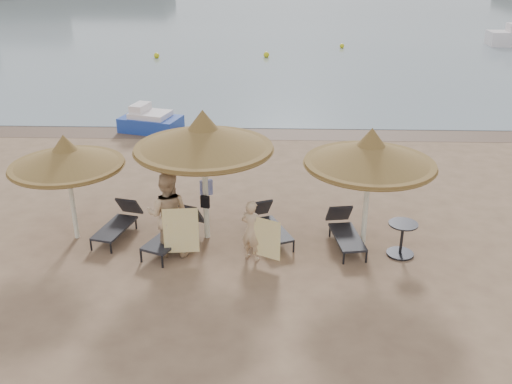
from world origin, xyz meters
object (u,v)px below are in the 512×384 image
lounger_far_right (345,230)px  person_right (252,226)px  side_table (402,240)px  pedal_boat (150,121)px  lounger_near_left (176,230)px  palapa_right (370,154)px  palapa_left (66,157)px  palapa_center (203,138)px  lounger_near_right (268,224)px  person_left (167,208)px  lounger_far_left (119,222)px

lounger_far_right → person_right: (-2.25, -0.82, 0.51)m
side_table → person_right: size_ratio=0.48×
lounger_far_right → pedal_boat: (-6.61, 8.86, 0.03)m
lounger_near_left → person_right: 2.03m
palapa_right → person_right: size_ratio=1.76×
palapa_left → palapa_center: palapa_center is taller
palapa_left → lounger_near_right: bearing=2.7°
lounger_far_right → lounger_near_left: bearing=174.3°
palapa_center → pedal_boat: 9.49m
palapa_right → side_table: (0.84, -0.36, -2.02)m
palapa_right → person_left: bearing=-174.4°
lounger_far_left → palapa_right: bearing=9.4°
side_table → person_left: bearing=-178.9°
lounger_far_left → lounger_near_right: 3.77m
palapa_right → lounger_near_left: palapa_right is taller
lounger_far_left → person_left: size_ratio=0.77×
palapa_right → lounger_near_right: 3.13m
person_left → pedal_boat: 9.80m
person_right → side_table: bearing=-145.2°
palapa_center → lounger_far_right: palapa_center is taller
palapa_right → pedal_boat: 11.62m
palapa_left → person_right: bearing=-11.4°
lounger_far_right → person_right: bearing=-168.6°
side_table → person_right: (-3.53, -0.31, 0.48)m
palapa_left → person_left: (2.47, -0.69, -0.96)m
lounger_near_left → person_right: person_right is taller
side_table → pedal_boat: bearing=130.1°
palapa_left → person_left: palapa_left is taller
palapa_right → person_right: bearing=-166.1°
palapa_center → side_table: size_ratio=4.02×
palapa_left → person_left: size_ratio=1.14×
lounger_far_left → lounger_near_right: lounger_near_right is taller
lounger_near_right → lounger_far_right: lounger_far_right is taller
lounger_near_right → person_left: bearing=178.3°
lounger_far_left → person_right: person_right is taller
person_left → person_right: person_left is taller
person_right → pedal_boat: (-4.36, 9.68, -0.48)m
person_right → pedal_boat: size_ratio=0.68×
palapa_right → person_left: palapa_right is taller
lounger_far_right → person_right: person_right is taller
palapa_right → lounger_far_right: (-0.44, 0.16, -2.05)m
lounger_far_left → lounger_far_right: (5.65, -0.29, 0.01)m
lounger_far_left → lounger_near_right: size_ratio=0.99×
palapa_left → lounger_near_right: size_ratio=1.47×
lounger_near_left → pedal_boat: 9.40m
palapa_center → pedal_boat: palapa_center is taller
person_right → lounger_near_right: bearing=-78.6°
lounger_far_left → pedal_boat: (-0.96, 8.57, 0.04)m
palapa_right → lounger_far_right: palapa_right is taller
palapa_center → lounger_far_right: 4.11m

